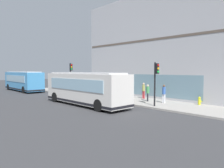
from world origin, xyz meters
TOP-DOWN VIEW (x-y plane):
  - ground at (0.00, 0.00)m, footprint 120.00×120.00m
  - sidewalk_curb at (4.98, 0.00)m, footprint 4.76×40.00m
  - building_corner at (12.34, 0.00)m, footprint 10.01×19.70m
  - city_bus_nearside at (-0.29, 1.01)m, footprint 2.63×10.05m
  - city_bus_far_down_street at (0.50, 18.56)m, footprint 2.71×10.07m
  - traffic_light_near_corner at (3.26, -4.53)m, footprint 0.32×0.49m
  - traffic_light_down_block at (3.30, 9.12)m, footprint 0.32×0.49m
  - fire_hydrant at (6.75, -6.83)m, footprint 0.35×0.35m
  - pedestrian_walking_along_curb at (5.13, -2.25)m, footprint 0.32×0.32m
  - pedestrian_by_light_pole at (6.40, -0.72)m, footprint 0.32×0.32m
  - pedestrian_near_building_entrance at (4.74, 7.74)m, footprint 0.32×0.32m
  - pedestrian_near_hydrant at (5.29, -4.03)m, footprint 0.32×0.32m
  - newspaper_vending_box at (3.28, 0.68)m, footprint 0.44×0.42m

SIDE VIEW (x-z plane):
  - ground at x=0.00m, z-range 0.00..0.00m
  - sidewalk_curb at x=4.98m, z-range 0.00..0.15m
  - fire_hydrant at x=6.75m, z-range 0.14..0.88m
  - newspaper_vending_box at x=3.28m, z-range 0.15..1.05m
  - pedestrian_walking_along_curb at x=5.13m, z-range 0.28..1.97m
  - pedestrian_by_light_pole at x=6.40m, z-range 0.28..2.02m
  - pedestrian_near_building_entrance at x=4.74m, z-range 0.28..2.03m
  - pedestrian_near_hydrant at x=5.29m, z-range 0.29..2.05m
  - city_bus_nearside at x=-0.29m, z-range 0.02..3.09m
  - city_bus_far_down_street at x=0.50m, z-range 0.02..3.09m
  - traffic_light_near_corner at x=3.26m, z-range 0.90..4.73m
  - traffic_light_down_block at x=3.30m, z-range 0.95..5.05m
  - building_corner at x=12.34m, z-range -0.01..12.12m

